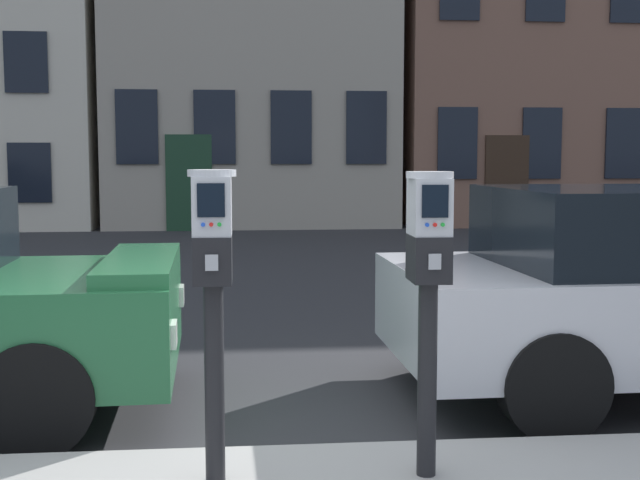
# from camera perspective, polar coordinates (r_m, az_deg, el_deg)

# --- Properties ---
(parking_meter_near_kerb) EXTENTS (0.22, 0.25, 1.43)m
(parking_meter_near_kerb) POSITION_cam_1_polar(r_m,az_deg,el_deg) (3.80, -7.26, -1.98)
(parking_meter_near_kerb) COLOR black
(parking_meter_near_kerb) RESTS_ON sidewalk_slab
(parking_meter_twin_adjacent) EXTENTS (0.22, 0.25, 1.42)m
(parking_meter_twin_adjacent) POSITION_cam_1_polar(r_m,az_deg,el_deg) (3.90, 7.36, -1.89)
(parking_meter_twin_adjacent) COLOR black
(parking_meter_twin_adjacent) RESTS_ON sidewalk_slab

